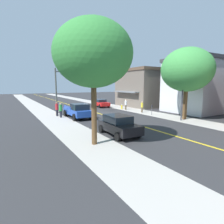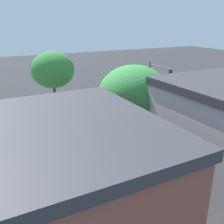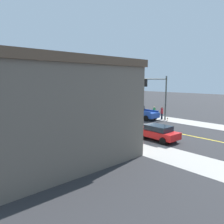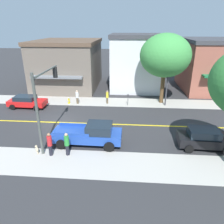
{
  "view_description": "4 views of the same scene",
  "coord_description": "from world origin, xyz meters",
  "px_view_note": "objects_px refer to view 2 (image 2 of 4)",
  "views": [
    {
      "loc": [
        11.41,
        24.66,
        3.98
      ],
      "look_at": [
        0.96,
        6.95,
        0.95
      ],
      "focal_mm": 29.4,
      "sensor_mm": 36.0,
      "label": 1
    },
    {
      "loc": [
        -23.65,
        21.49,
        11.46
      ],
      "look_at": [
        1.07,
        8.51,
        1.44
      ],
      "focal_mm": 40.95,
      "sensor_mm": 36.0,
      "label": 2
    },
    {
      "loc": [
        -20.05,
        -17.01,
        5.52
      ],
      "look_at": [
        -0.59,
        4.64,
        1.27
      ],
      "focal_mm": 34.63,
      "sensor_mm": 36.0,
      "label": 3
    },
    {
      "loc": [
        18.64,
        6.43,
        8.97
      ],
      "look_at": [
        -0.61,
        4.97,
        1.03
      ],
      "focal_mm": 34.05,
      "sensor_mm": 36.0,
      "label": 4
    }
  ],
  "objects_px": {
    "parking_meter": "(160,134)",
    "small_dog": "(151,101)",
    "street_lamp": "(124,109)",
    "street_tree_left_near": "(53,70)",
    "blue_pickup_truck": "(135,104)",
    "pedestrian_yellow_shirt": "(183,131)",
    "fire_hydrant": "(212,125)",
    "pedestrian_white_shirt": "(206,123)",
    "black_sedan_right_curb": "(72,116)",
    "street_tree_right_corner": "(134,96)",
    "traffic_light_mast": "(156,78)",
    "pedestrian_green_shirt": "(137,99)",
    "pedestrian_red_shirt": "(144,97)"
  },
  "relations": [
    {
      "from": "black_sedan_right_curb",
      "to": "pedestrian_red_shirt",
      "type": "bearing_deg",
      "value": -168.53
    },
    {
      "from": "parking_meter",
      "to": "small_dog",
      "type": "xyz_separation_m",
      "value": [
        10.84,
        -6.78,
        -0.57
      ]
    },
    {
      "from": "street_lamp",
      "to": "traffic_light_mast",
      "type": "bearing_deg",
      "value": -47.86
    },
    {
      "from": "street_tree_right_corner",
      "to": "parking_meter",
      "type": "height_order",
      "value": "street_tree_right_corner"
    },
    {
      "from": "street_lamp",
      "to": "small_dog",
      "type": "distance_m",
      "value": 16.34
    },
    {
      "from": "street_tree_right_corner",
      "to": "street_lamp",
      "type": "height_order",
      "value": "street_tree_right_corner"
    },
    {
      "from": "black_sedan_right_curb",
      "to": "street_lamp",
      "type": "bearing_deg",
      "value": 101.02
    },
    {
      "from": "fire_hydrant",
      "to": "pedestrian_green_shirt",
      "type": "height_order",
      "value": "pedestrian_green_shirt"
    },
    {
      "from": "street_tree_left_near",
      "to": "traffic_light_mast",
      "type": "relative_size",
      "value": 1.32
    },
    {
      "from": "traffic_light_mast",
      "to": "pedestrian_green_shirt",
      "type": "bearing_deg",
      "value": -128.8
    },
    {
      "from": "traffic_light_mast",
      "to": "pedestrian_red_shirt",
      "type": "distance_m",
      "value": 3.63
    },
    {
      "from": "street_tree_left_near",
      "to": "pedestrian_red_shirt",
      "type": "relative_size",
      "value": 4.43
    },
    {
      "from": "street_lamp",
      "to": "pedestrian_red_shirt",
      "type": "height_order",
      "value": "street_lamp"
    },
    {
      "from": "street_tree_left_near",
      "to": "blue_pickup_truck",
      "type": "relative_size",
      "value": 1.47
    },
    {
      "from": "parking_meter",
      "to": "black_sedan_right_curb",
      "type": "height_order",
      "value": "black_sedan_right_curb"
    },
    {
      "from": "fire_hydrant",
      "to": "pedestrian_yellow_shirt",
      "type": "relative_size",
      "value": 0.53
    },
    {
      "from": "street_lamp",
      "to": "pedestrian_yellow_shirt",
      "type": "relative_size",
      "value": 4.3
    },
    {
      "from": "black_sedan_right_curb",
      "to": "blue_pickup_truck",
      "type": "height_order",
      "value": "blue_pickup_truck"
    },
    {
      "from": "street_tree_right_corner",
      "to": "fire_hydrant",
      "type": "height_order",
      "value": "street_tree_right_corner"
    },
    {
      "from": "blue_pickup_truck",
      "to": "parking_meter",
      "type": "bearing_deg",
      "value": 73.08
    },
    {
      "from": "street_lamp",
      "to": "pedestrian_yellow_shirt",
      "type": "distance_m",
      "value": 7.8
    },
    {
      "from": "fire_hydrant",
      "to": "parking_meter",
      "type": "height_order",
      "value": "parking_meter"
    },
    {
      "from": "parking_meter",
      "to": "pedestrian_green_shirt",
      "type": "height_order",
      "value": "pedestrian_green_shirt"
    },
    {
      "from": "black_sedan_right_curb",
      "to": "street_tree_right_corner",
      "type": "bearing_deg",
      "value": 102.0
    },
    {
      "from": "traffic_light_mast",
      "to": "street_lamp",
      "type": "xyz_separation_m",
      "value": [
        -9.75,
        10.77,
        0.17
      ]
    },
    {
      "from": "street_tree_left_near",
      "to": "fire_hydrant",
      "type": "distance_m",
      "value": 19.41
    },
    {
      "from": "fire_hydrant",
      "to": "pedestrian_green_shirt",
      "type": "distance_m",
      "value": 11.32
    },
    {
      "from": "fire_hydrant",
      "to": "street_tree_right_corner",
      "type": "bearing_deg",
      "value": 96.67
    },
    {
      "from": "blue_pickup_truck",
      "to": "fire_hydrant",
      "type": "bearing_deg",
      "value": 115.56
    },
    {
      "from": "street_tree_right_corner",
      "to": "parking_meter",
      "type": "relative_size",
      "value": 6.04
    },
    {
      "from": "traffic_light_mast",
      "to": "small_dog",
      "type": "bearing_deg",
      "value": 160.98
    },
    {
      "from": "street_tree_left_near",
      "to": "small_dog",
      "type": "bearing_deg",
      "value": -93.92
    },
    {
      "from": "pedestrian_white_shirt",
      "to": "small_dog",
      "type": "bearing_deg",
      "value": -42.36
    },
    {
      "from": "pedestrian_white_shirt",
      "to": "pedestrian_yellow_shirt",
      "type": "distance_m",
      "value": 3.65
    },
    {
      "from": "black_sedan_right_curb",
      "to": "pedestrian_red_shirt",
      "type": "relative_size",
      "value": 2.3
    },
    {
      "from": "traffic_light_mast",
      "to": "pedestrian_green_shirt",
      "type": "distance_m",
      "value": 4.0
    },
    {
      "from": "pedestrian_white_shirt",
      "to": "small_dog",
      "type": "xyz_separation_m",
      "value": [
        10.89,
        -0.62,
        -0.57
      ]
    },
    {
      "from": "blue_pickup_truck",
      "to": "small_dog",
      "type": "bearing_deg",
      "value": -156.44
    },
    {
      "from": "street_tree_left_near",
      "to": "small_dog",
      "type": "height_order",
      "value": "street_tree_left_near"
    },
    {
      "from": "street_tree_left_near",
      "to": "fire_hydrant",
      "type": "relative_size",
      "value": 9.44
    },
    {
      "from": "pedestrian_white_shirt",
      "to": "small_dog",
      "type": "distance_m",
      "value": 10.93
    },
    {
      "from": "blue_pickup_truck",
      "to": "pedestrian_yellow_shirt",
      "type": "bearing_deg",
      "value": 88.25
    },
    {
      "from": "parking_meter",
      "to": "blue_pickup_truck",
      "type": "xyz_separation_m",
      "value": [
        9.27,
        -3.0,
        0.0
      ]
    },
    {
      "from": "street_tree_right_corner",
      "to": "fire_hydrant",
      "type": "distance_m",
      "value": 12.59
    },
    {
      "from": "fire_hydrant",
      "to": "parking_meter",
      "type": "bearing_deg",
      "value": 90.11
    },
    {
      "from": "street_tree_right_corner",
      "to": "blue_pickup_truck",
      "type": "relative_size",
      "value": 1.48
    },
    {
      "from": "pedestrian_white_shirt",
      "to": "parking_meter",
      "type": "bearing_deg",
      "value": 50.35
    },
    {
      "from": "traffic_light_mast",
      "to": "small_dog",
      "type": "distance_m",
      "value": 4.08
    },
    {
      "from": "parking_meter",
      "to": "small_dog",
      "type": "height_order",
      "value": "parking_meter"
    },
    {
      "from": "pedestrian_green_shirt",
      "to": "pedestrian_red_shirt",
      "type": "relative_size",
      "value": 0.98
    }
  ]
}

